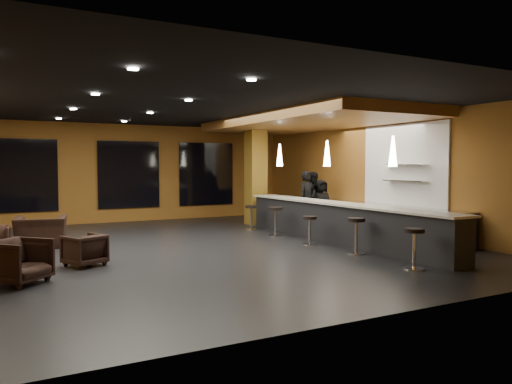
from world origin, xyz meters
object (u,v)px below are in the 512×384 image
bar_counter (338,223)px  pendant_0 (393,151)px  pendant_2 (280,155)px  staff_b (314,200)px  pendant_1 (327,154)px  armchair_b (84,250)px  armchair_d (41,232)px  column (256,174)px  armchair_a (19,262)px  bar_stool_4 (251,214)px  bar_stool_1 (356,231)px  bar_stool_0 (414,243)px  staff_c (321,203)px  bar_stool_2 (310,227)px  prep_counter (382,220)px  staff_a (307,199)px  bar_stool_3 (275,218)px

bar_counter → pendant_0: bearing=-90.0°
pendant_0 → pendant_2: (0.00, 5.00, 0.00)m
bar_counter → staff_b: bearing=66.0°
pendant_1 → armchair_b: 6.77m
armchair_d → column: bearing=-155.2°
armchair_a → bar_stool_4: (6.81, 4.45, 0.11)m
pendant_1 → armchair_a: (-7.68, -1.67, -1.96)m
pendant_2 → armchair_d: (-7.00, -0.20, -1.97)m
bar_stool_1 → bar_counter: bearing=66.2°
bar_stool_0 → bar_stool_1: bar_stool_1 is taller
armchair_b → bar_stool_1: 5.92m
armchair_d → bar_stool_0: size_ratio=1.45×
staff_c → armchair_d: 8.55m
staff_c → bar_stool_2: size_ratio=2.12×
bar_stool_2 → bar_stool_1: bearing=-81.9°
column → pendant_2: bearing=-90.0°
prep_counter → staff_a: bearing=113.1°
bar_counter → pendant_1: bearing=90.0°
pendant_1 → bar_stool_3: bearing=126.2°
column → bar_stool_3: bearing=-107.3°
prep_counter → pendant_2: size_ratio=8.57×
prep_counter → pendant_1: (-2.00, 0.00, 1.92)m
pendant_0 → staff_a: (0.98, 4.89, -1.42)m
bar_counter → column: bearing=90.0°
armchair_b → bar_stool_2: 5.50m
column → staff_b: 2.25m
pendant_0 → bar_stool_1: 1.99m
column → armchair_a: bearing=-143.1°
staff_a → bar_stool_4: staff_a is taller
staff_b → armchair_d: (-8.33, -0.19, -0.52)m
pendant_1 → staff_c: pendant_1 is taller
column → bar_stool_3: (-0.90, -2.87, -1.21)m
armchair_b → bar_stool_3: 5.84m
bar_stool_2 → bar_stool_3: bar_stool_3 is taller
prep_counter → pendant_0: 3.73m
pendant_1 → pendant_2: bearing=90.0°
staff_c → bar_stool_1: staff_c is taller
bar_stool_4 → staff_c: bearing=-8.8°
prep_counter → pendant_0: bearing=-128.7°
pendant_2 → bar_stool_4: bearing=162.2°
bar_stool_3 → bar_stool_4: (0.03, 1.55, -0.04)m
bar_counter → pendant_2: (0.00, 3.00, 1.85)m
staff_b → armchair_b: 8.39m
pendant_2 → bar_counter: bearing=-90.0°
armchair_b → armchair_d: size_ratio=0.60×
pendant_0 → bar_stool_3: size_ratio=0.83×
bar_counter → bar_stool_2: size_ratio=10.82×
prep_counter → pendant_0: size_ratio=8.57×
pendant_0 → staff_b: 5.37m
pendant_0 → bar_stool_1: pendant_0 is taller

